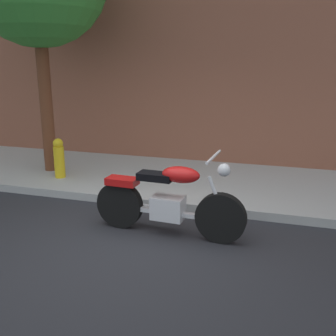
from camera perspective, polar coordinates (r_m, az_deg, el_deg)
ground_plane at (r=5.27m, az=-5.12°, el=-11.04°), size 60.00×60.00×0.00m
sidewalk at (r=7.66m, az=2.47°, el=-1.89°), size 22.01×2.81×0.14m
motorcycle at (r=5.39m, az=0.00°, el=-4.88°), size 2.15×0.70×1.18m
fire_hydrant at (r=7.86m, az=-15.45°, el=0.92°), size 0.20×0.20×0.91m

